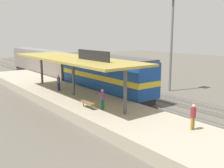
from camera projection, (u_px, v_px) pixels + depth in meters
ground_plane at (124, 95)px, 30.60m from camera, size 120.00×120.00×0.00m
track_near at (110, 97)px, 29.40m from camera, size 3.20×110.00×0.16m
track_far at (140, 91)px, 32.15m from camera, size 3.20×110.00×0.16m
platform at (74, 99)px, 26.57m from camera, size 6.00×44.00×0.90m
station_canopy at (73, 59)px, 25.73m from camera, size 5.20×18.00×4.70m
platform_bench at (88, 103)px, 21.81m from camera, size 0.44×1.70×0.50m
locomotive at (105, 75)px, 29.76m from camera, size 2.93×14.43×4.44m
passenger_carriage_single at (42, 62)px, 43.81m from camera, size 2.90×20.00×4.24m
light_mast at (172, 22)px, 30.94m from camera, size 1.10×1.10×11.70m
person_waiting at (59, 82)px, 28.47m from camera, size 0.34×0.34×1.71m
person_walking at (193, 116)px, 16.76m from camera, size 0.34×0.34×1.71m
person_boarding at (102, 98)px, 21.32m from camera, size 0.34×0.34×1.71m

